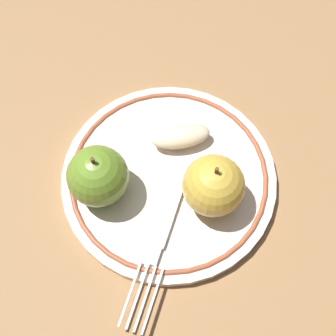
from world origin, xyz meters
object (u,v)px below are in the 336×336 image
plate (168,178)px  apple_second_whole (98,176)px  apple_slice_front (181,136)px  fork (163,235)px  apple_red_whole (213,186)px

plate → apple_second_whole: (0.04, 0.06, 0.04)m
plate → apple_slice_front: apple_slice_front is taller
plate → fork: bearing=131.2°
apple_slice_front → apple_second_whole: bearing=23.6°
plate → apple_second_whole: size_ratio=3.29×
apple_slice_front → plate: bearing=61.2°
apple_second_whole → apple_slice_front: bearing=-99.6°
apple_second_whole → fork: size_ratio=0.41×
apple_second_whole → apple_slice_front: 0.11m
apple_slice_front → fork: apple_slice_front is taller
apple_red_whole → apple_slice_front: bearing=-19.4°
plate → apple_red_whole: (-0.05, -0.02, 0.04)m
apple_red_whole → apple_slice_front: 0.08m
apple_second_whole → apple_slice_front: (-0.02, -0.11, -0.02)m
apple_slice_front → fork: size_ratio=0.38×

